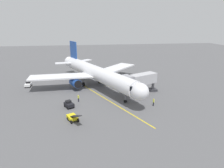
{
  "coord_description": "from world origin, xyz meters",
  "views": [
    {
      "loc": [
        3.36,
        51.87,
        17.36
      ],
      "look_at": [
        -3.51,
        6.89,
        3.0
      ],
      "focal_mm": 31.24,
      "sensor_mm": 36.0,
      "label": 1
    }
  ],
  "objects": [
    {
      "name": "tug_portside",
      "position": [
        18.88,
        -3.5,
        0.7
      ],
      "size": [
        1.58,
        2.32,
        1.5
      ],
      "color": "white",
      "rests_on": "ground"
    },
    {
      "name": "jet_bridge",
      "position": [
        -9.64,
        7.39,
        3.76
      ],
      "size": [
        11.13,
        6.96,
        5.4
      ],
      "color": "#B7B7BC",
      "rests_on": "ground"
    },
    {
      "name": "ground_plane",
      "position": [
        0.0,
        0.0,
        0.0
      ],
      "size": [
        220.0,
        220.0,
        0.0
      ],
      "primitive_type": "plane",
      "color": "#565659"
    },
    {
      "name": "ground_crew_wing_walker",
      "position": [
        4.7,
        9.73,
        0.89
      ],
      "size": [
        0.38,
        0.46,
        1.71
      ],
      "color": "#23232D",
      "rests_on": "ground"
    },
    {
      "name": "apron_lead_in_line",
      "position": [
        -0.19,
        5.61,
        0.01
      ],
      "size": [
        16.83,
        36.49,
        0.01
      ],
      "primitive_type": "cube",
      "rotation": [
        0.0,
        0.0,
        0.43
      ],
      "color": "yellow",
      "rests_on": "ground"
    },
    {
      "name": "ground_crew_marshaller",
      "position": [
        -11.51,
        14.5,
        0.89
      ],
      "size": [
        0.3,
        0.43,
        1.71
      ],
      "color": "#23232D",
      "rests_on": "ground"
    },
    {
      "name": "airplane",
      "position": [
        -0.07,
        -0.64,
        4.0
      ],
      "size": [
        31.89,
        38.03,
        11.5
      ],
      "color": "white",
      "rests_on": "ground"
    },
    {
      "name": "tug_near_nose",
      "position": [
        6.67,
        12.56,
        0.7
      ],
      "size": [
        2.38,
        2.73,
        1.5
      ],
      "color": "black",
      "rests_on": "ground"
    },
    {
      "name": "belt_loader_starboard_side",
      "position": [
        5.62,
        18.82,
        0.71
      ],
      "size": [
        3.03,
        4.65,
        2.32
      ],
      "color": "yellow",
      "rests_on": "ground"
    }
  ]
}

